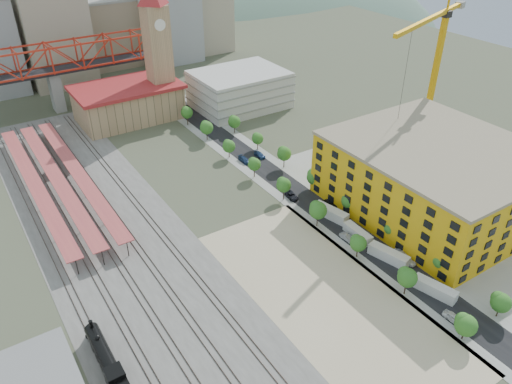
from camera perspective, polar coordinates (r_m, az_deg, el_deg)
ground at (r=132.21m, az=0.70°, el=-3.22°), size 400.00×400.00×0.00m
ballast_strip at (r=133.71m, az=-16.61°, el=-4.30°), size 36.00×165.00×0.06m
dirt_lot at (r=111.19m, az=8.15°, el=-11.72°), size 28.00×67.00×0.06m
street_asphalt at (r=150.22m, az=2.61°, el=1.50°), size 12.00×170.00×0.06m
sidewalk_west at (r=147.52m, az=0.86°, el=0.90°), size 3.00×170.00×0.04m
sidewalk_east at (r=153.09m, az=4.29°, el=2.07°), size 3.00×170.00×0.04m
construction_pad at (r=147.43m, az=19.92°, el=-1.26°), size 50.00×90.00×0.06m
rail_tracks at (r=133.33m, az=-17.34°, el=-4.50°), size 26.56×160.00×0.18m
platform_canopies at (r=153.99m, az=-21.86°, el=1.54°), size 16.00×80.00×4.12m
station_hall at (r=193.22m, az=-14.40°, el=9.93°), size 38.00×24.00×13.10m
clock_tower at (r=188.85m, az=-11.27°, el=16.89°), size 12.00×12.00×52.00m
parking_garage at (r=198.80m, az=-1.89°, el=11.65°), size 34.00×26.00×14.00m
truss_bridge at (r=205.89m, az=-22.50°, el=13.51°), size 94.00×9.60×25.60m
construction_building at (r=140.60m, az=19.85°, el=1.56°), size 44.60×50.60×18.80m
street_trees at (r=143.46m, az=4.91°, el=-0.22°), size 15.40×124.40×8.00m
skyline at (r=247.38m, az=-17.27°, el=18.25°), size 133.00×46.00×60.00m
distant_hills at (r=397.01m, az=-15.07°, el=7.85°), size 647.00×264.00×227.00m
locomotive at (r=98.65m, az=-16.44°, el=-18.52°), size 3.09×23.81×5.95m
tower_crane at (r=164.04m, az=19.77°, el=14.53°), size 46.22×17.52×51.62m
site_trailer_a at (r=116.50m, az=19.75°, el=-10.40°), size 4.86×9.88×2.62m
site_trailer_b at (r=122.51m, az=14.90°, el=-6.99°), size 5.00×10.20×2.70m
site_trailer_c at (r=128.05m, az=11.54°, el=-4.64°), size 2.52×8.78×2.39m
site_trailer_d at (r=133.97m, az=8.52°, el=-2.37°), size 4.82×10.44×2.77m
car_0 at (r=112.10m, az=21.67°, el=-13.24°), size 2.15×4.81×1.61m
car_1 at (r=126.84m, az=10.38°, el=-5.17°), size 1.77×4.46×1.44m
car_2 at (r=141.15m, az=4.09°, el=-0.43°), size 3.20×5.44×1.42m
car_3 at (r=159.16m, az=-1.36°, el=3.70°), size 2.08×5.07×1.47m
car_4 at (r=123.21m, az=16.95°, el=-7.50°), size 2.14×4.37×1.44m
car_5 at (r=124.20m, az=16.20°, el=-6.95°), size 2.25×4.94×1.57m
car_6 at (r=138.41m, az=8.41°, el=-1.46°), size 2.44×5.07×1.39m
car_7 at (r=162.12m, az=0.42°, el=4.27°), size 2.08×4.99×1.44m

